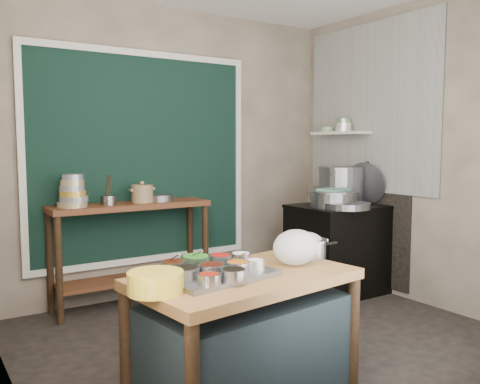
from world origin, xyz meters
TOP-DOWN VIEW (x-y plane):
  - floor at (0.00, 0.00)m, footprint 3.50×3.00m
  - back_wall at (0.00, 1.51)m, footprint 3.50×0.02m
  - left_wall at (-1.76, 0.00)m, footprint 0.02×3.00m
  - right_wall at (1.76, 0.00)m, footprint 0.02×3.00m
  - curtain_panel at (-0.35, 1.47)m, footprint 2.10×0.02m
  - curtain_frame at (-0.35, 1.46)m, footprint 2.22×0.03m
  - tile_panel at (1.74, 0.55)m, footprint 0.02×1.70m
  - soot_patch at (1.74, 0.65)m, footprint 0.01×1.30m
  - wall_shelf at (1.63, 0.85)m, footprint 0.22×0.70m
  - prep_table at (-0.65, -0.75)m, footprint 1.33×0.86m
  - back_counter at (-0.55, 1.28)m, footprint 1.45×0.40m
  - stove_block at (1.35, 0.55)m, footprint 0.90×0.68m
  - stove_top at (1.35, 0.55)m, footprint 0.92×0.69m
  - condiment_tray at (-0.82, -0.72)m, footprint 0.68×0.53m
  - condiment_bowls at (-0.85, -0.70)m, footprint 0.60×0.49m
  - yellow_basin at (-1.23, -0.82)m, footprint 0.31×0.31m
  - saucepan at (-0.08, -0.65)m, footprint 0.24×0.24m
  - plastic_bag_a at (-0.27, -0.74)m, footprint 0.35×0.32m
  - plastic_bag_b at (-0.10, -0.64)m, footprint 0.25×0.22m
  - bowl_stack at (-1.07, 1.25)m, footprint 0.25×0.25m
  - utensil_cup at (-0.76, 1.25)m, footprint 0.15×0.15m
  - ceramic_crock at (-0.44, 1.26)m, footprint 0.25×0.25m
  - wide_bowl at (-0.26, 1.28)m, footprint 0.28×0.28m
  - stock_pot at (1.46, 0.66)m, footprint 0.60×0.60m
  - pot_lid at (1.64, 0.49)m, footprint 0.21×0.45m
  - steamer at (1.19, 0.48)m, footprint 0.63×0.63m
  - green_cloth at (1.19, 0.48)m, footprint 0.32×0.27m
  - shallow_pan at (1.20, 0.31)m, footprint 0.57×0.57m
  - shelf_bowl_stack at (1.63, 0.80)m, footprint 0.17×0.17m
  - shelf_bowl_green at (1.63, 1.05)m, footprint 0.16×0.16m

SIDE VIEW (x-z plane):
  - floor at x=0.00m, z-range -0.02..0.00m
  - prep_table at x=-0.65m, z-range 0.00..0.75m
  - stove_block at x=1.35m, z-range 0.00..0.85m
  - back_counter at x=-0.55m, z-range 0.00..0.95m
  - soot_patch at x=1.74m, z-range 0.05..1.35m
  - condiment_tray at x=-0.82m, z-range 0.75..0.78m
  - yellow_basin at x=-1.23m, z-range 0.75..0.86m
  - condiment_bowls at x=-0.85m, z-range 0.77..0.84m
  - saucepan at x=-0.08m, z-range 0.75..0.88m
  - plastic_bag_b at x=-0.10m, z-range 0.75..0.92m
  - plastic_bag_a at x=-0.27m, z-range 0.75..0.97m
  - stove_top at x=1.35m, z-range 0.85..0.88m
  - shallow_pan at x=1.20m, z-range 0.88..0.94m
  - steamer at x=1.19m, z-range 0.88..1.04m
  - wide_bowl at x=-0.26m, z-range 0.95..1.01m
  - utensil_cup at x=-0.76m, z-range 0.95..1.03m
  - ceramic_crock at x=-0.44m, z-range 0.95..1.09m
  - green_cloth at x=1.19m, z-range 1.04..1.06m
  - stock_pot at x=1.46m, z-range 0.88..1.25m
  - bowl_stack at x=-1.07m, z-range 0.93..1.21m
  - pot_lid at x=1.64m, z-range 0.88..1.30m
  - curtain_panel at x=-0.35m, z-range 0.40..2.30m
  - curtain_frame at x=-0.35m, z-range 0.34..2.36m
  - back_wall at x=0.00m, z-range 0.00..2.80m
  - left_wall at x=-1.76m, z-range 0.00..2.80m
  - right_wall at x=1.76m, z-range 0.00..2.80m
  - wall_shelf at x=1.63m, z-range 1.59..1.61m
  - shelf_bowl_green at x=1.63m, z-range 1.61..1.67m
  - shelf_bowl_stack at x=1.63m, z-range 1.61..1.75m
  - tile_panel at x=1.74m, z-range 1.00..2.70m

